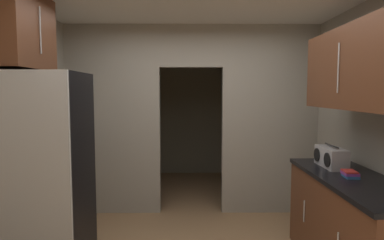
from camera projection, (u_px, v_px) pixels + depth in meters
name	position (u px, v px, depth m)	size (l,w,h in m)	color
kitchen_partition	(193.00, 115.00, 4.61)	(3.45, 0.12, 2.59)	#9E998C
adjoining_room_shell	(191.00, 113.00, 6.26)	(3.45, 2.36, 2.59)	gray
refrigerator	(45.00, 177.00, 2.96)	(0.71, 0.72, 1.85)	black
lower_cabinet_run	(353.00, 229.00, 2.97)	(0.62, 1.73, 0.93)	brown
upper_cabinet_counterside	(359.00, 68.00, 2.85)	(0.36, 1.56, 0.71)	brown
upper_cabinet_fridgeside	(20.00, 30.00, 2.95)	(0.36, 0.78, 0.69)	brown
boombox	(331.00, 157.00, 3.34)	(0.19, 0.43, 0.23)	#B2B2B7
book_stack	(350.00, 174.00, 2.93)	(0.13, 0.17, 0.06)	#2D609E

